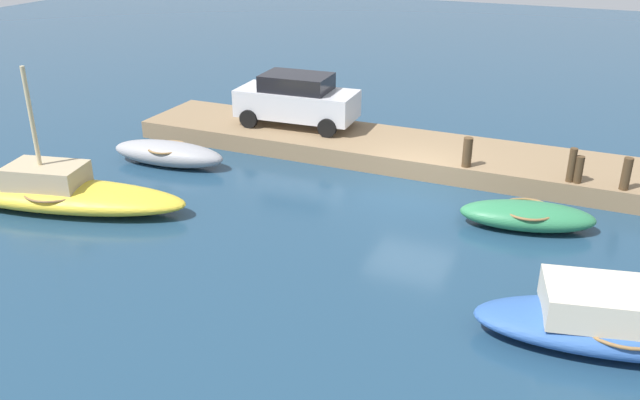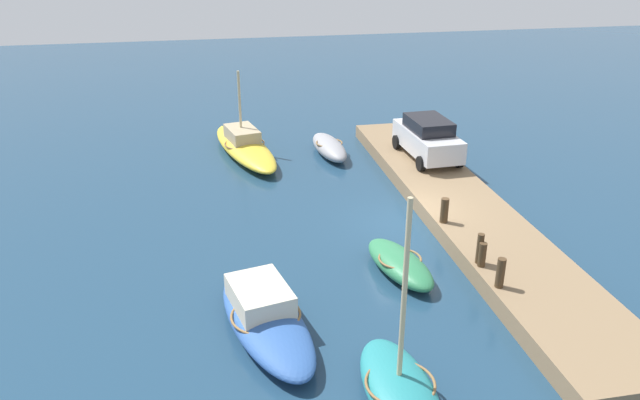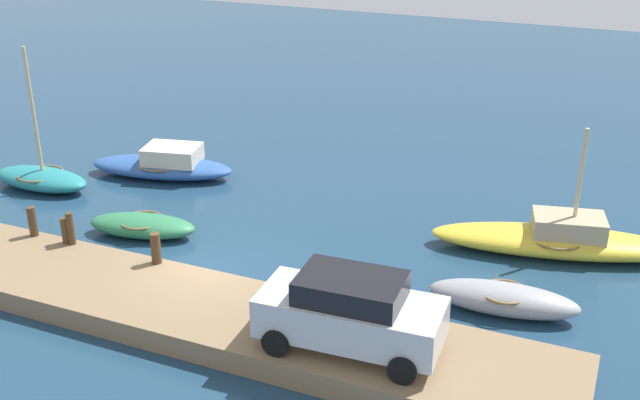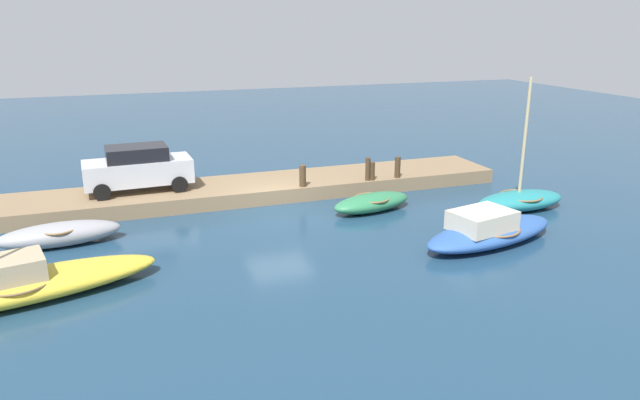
{
  "view_description": "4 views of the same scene",
  "coord_description": "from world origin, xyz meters",
  "views": [
    {
      "loc": [
        -4.76,
        17.82,
        7.75
      ],
      "look_at": [
        1.33,
        3.97,
        1.01
      ],
      "focal_mm": 37.39,
      "sensor_mm": 36.0,
      "label": 1
    },
    {
      "loc": [
        -19.75,
        7.08,
        10.18
      ],
      "look_at": [
        -0.05,
        3.27,
        1.25
      ],
      "focal_mm": 35.0,
      "sensor_mm": 36.0,
      "label": 2
    },
    {
      "loc": [
        10.29,
        -16.39,
        10.69
      ],
      "look_at": [
        1.49,
        4.06,
        0.98
      ],
      "focal_mm": 43.16,
      "sensor_mm": 36.0,
      "label": 3
    },
    {
      "loc": [
        5.78,
        21.26,
        7.16
      ],
      "look_at": [
        -0.55,
        3.35,
        1.32
      ],
      "focal_mm": 32.87,
      "sensor_mm": 36.0,
      "label": 4
    }
  ],
  "objects": [
    {
      "name": "mooring_post_east",
      "position": [
        -1.29,
        -0.9,
        1.05
      ],
      "size": [
        0.28,
        0.28,
        0.89
      ],
      "primitive_type": "cylinder",
      "color": "#47331E",
      "rests_on": "dock_platform"
    },
    {
      "name": "sailboat_yellow",
      "position": [
        8.67,
        5.26,
        0.47
      ],
      "size": [
        7.55,
        3.43,
        3.95
      ],
      "rotation": [
        0.0,
        0.0,
        0.22
      ],
      "color": "gold",
      "rests_on": "ground_plane"
    },
    {
      "name": "rowboat_grey",
      "position": [
        7.86,
        1.29,
        0.4
      ],
      "size": [
        3.96,
        1.56,
        0.79
      ],
      "rotation": [
        0.0,
        0.0,
        0.09
      ],
      "color": "#939399",
      "rests_on": "ground_plane"
    },
    {
      "name": "mooring_post_west",
      "position": [
        -5.62,
        -0.9,
        1.05
      ],
      "size": [
        0.25,
        0.25,
        0.91
      ],
      "primitive_type": "cylinder",
      "color": "#47331E",
      "rests_on": "dock_platform"
    },
    {
      "name": "mooring_post_mid_east",
      "position": [
        -4.21,
        -0.9,
        1.09
      ],
      "size": [
        0.21,
        0.21,
        0.99
      ],
      "primitive_type": "cylinder",
      "color": "#47331E",
      "rests_on": "dock_platform"
    },
    {
      "name": "mooring_post_mid_west",
      "position": [
        -4.41,
        -0.9,
        0.99
      ],
      "size": [
        0.24,
        0.24,
        0.78
      ],
      "primitive_type": "cylinder",
      "color": "#47331E",
      "rests_on": "dock_platform"
    },
    {
      "name": "ground_plane",
      "position": [
        0.0,
        0.0,
        0.0
      ],
      "size": [
        84.0,
        84.0,
        0.0
      ],
      "primitive_type": "plane",
      "color": "navy"
    },
    {
      "name": "motorboat_blue",
      "position": [
        -5.62,
        5.87,
        0.47
      ],
      "size": [
        5.68,
        2.98,
        1.22
      ],
      "rotation": [
        0.0,
        0.0,
        0.22
      ],
      "color": "#2D569E",
      "rests_on": "ground_plane"
    },
    {
      "name": "rowboat_teal",
      "position": [
        -9.01,
        3.13,
        0.41
      ],
      "size": [
        3.82,
        1.68,
        5.16
      ],
      "rotation": [
        0.0,
        0.0,
        0.02
      ],
      "color": "teal",
      "rests_on": "ground_plane"
    },
    {
      "name": "parked_car",
      "position": [
        5.08,
        -2.56,
        1.53
      ],
      "size": [
        4.24,
        2.15,
        1.81
      ],
      "rotation": [
        0.0,
        0.0,
        0.05
      ],
      "color": "silver",
      "rests_on": "dock_platform"
    },
    {
      "name": "rowboat_green",
      "position": [
        -3.4,
        1.36,
        0.35
      ],
      "size": [
        3.63,
        2.02,
        0.69
      ],
      "rotation": [
        0.0,
        0.0,
        0.22
      ],
      "color": "#2D7A4C",
      "rests_on": "ground_plane"
    },
    {
      "name": "dock_platform",
      "position": [
        0.0,
        -2.24,
        0.3
      ],
      "size": [
        20.77,
        3.19,
        0.6
      ],
      "primitive_type": "cube",
      "color": "#846B4C",
      "rests_on": "ground_plane"
    }
  ]
}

